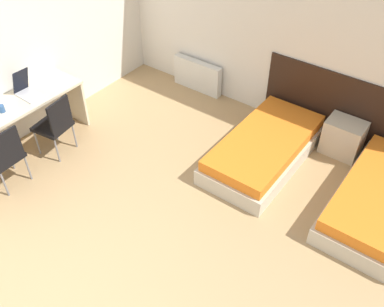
% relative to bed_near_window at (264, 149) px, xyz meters
% --- Properties ---
extents(wall_back, '(6.09, 0.05, 2.70)m').
position_rel_bed_near_window_xyz_m(wall_back, '(-0.46, 1.01, 1.17)').
color(wall_back, silver).
rests_on(wall_back, ground_plane).
extents(wall_left, '(0.05, 5.38, 2.70)m').
position_rel_bed_near_window_xyz_m(wall_left, '(-3.03, -1.21, 1.17)').
color(wall_left, silver).
rests_on(wall_left, ground_plane).
extents(headboard_panel, '(2.58, 0.03, 1.02)m').
position_rel_bed_near_window_xyz_m(headboard_panel, '(0.77, 0.97, 0.33)').
color(headboard_panel, black).
rests_on(headboard_panel, ground_plane).
extents(bed_near_window, '(0.94, 1.88, 0.38)m').
position_rel_bed_near_window_xyz_m(bed_near_window, '(0.00, 0.00, 0.00)').
color(bed_near_window, beige).
rests_on(bed_near_window, ground_plane).
extents(bed_near_door, '(0.94, 1.88, 0.38)m').
position_rel_bed_near_window_xyz_m(bed_near_door, '(1.54, 0.00, 0.00)').
color(bed_near_door, beige).
rests_on(bed_near_door, ground_plane).
extents(nightstand, '(0.50, 0.37, 0.50)m').
position_rel_bed_near_window_xyz_m(nightstand, '(0.77, 0.76, 0.07)').
color(nightstand, beige).
rests_on(nightstand, ground_plane).
extents(radiator, '(0.86, 0.12, 0.51)m').
position_rel_bed_near_window_xyz_m(radiator, '(-1.74, 0.89, 0.07)').
color(radiator, silver).
rests_on(radiator, ground_plane).
extents(desk, '(0.59, 2.10, 0.76)m').
position_rel_bed_near_window_xyz_m(desk, '(-2.71, -1.90, 0.42)').
color(desk, beige).
rests_on(desk, ground_plane).
extents(chair_near_laptop, '(0.46, 0.46, 0.87)m').
position_rel_bed_near_window_xyz_m(chair_near_laptop, '(-2.31, -1.50, 0.30)').
color(chair_near_laptop, black).
rests_on(chair_near_laptop, ground_plane).
extents(chair_near_notebook, '(0.42, 0.42, 0.87)m').
position_rel_bed_near_window_xyz_m(chair_near_notebook, '(-2.30, -2.28, 0.30)').
color(chair_near_notebook, black).
rests_on(chair_near_notebook, ground_plane).
extents(laptop, '(0.37, 0.23, 0.36)m').
position_rel_bed_near_window_xyz_m(laptop, '(-2.74, -1.52, 0.65)').
color(laptop, silver).
rests_on(laptop, desk).
extents(mug, '(0.08, 0.08, 0.09)m').
position_rel_bed_near_window_xyz_m(mug, '(-2.68, -1.94, 0.63)').
color(mug, '#2D5184').
rests_on(mug, desk).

